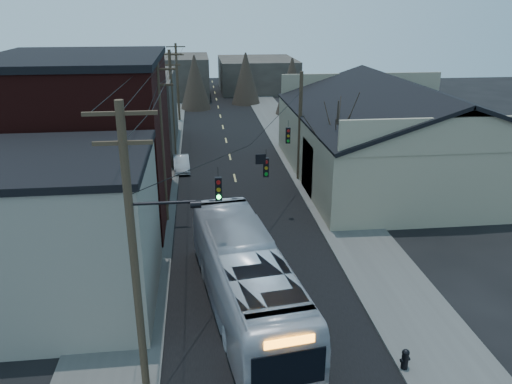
{
  "coord_description": "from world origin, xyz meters",
  "views": [
    {
      "loc": [
        -2.69,
        -11.94,
        13.1
      ],
      "look_at": [
        0.41,
        14.73,
        3.0
      ],
      "focal_mm": 35.0,
      "sensor_mm": 36.0,
      "label": 1
    }
  ],
  "objects": [
    {
      "name": "building_far_left",
      "position": [
        -6.0,
        65.0,
        3.0
      ],
      "size": [
        10.0,
        12.0,
        6.0
      ],
      "primitive_type": "cube",
      "color": "#322C28",
      "rests_on": "ground"
    },
    {
      "name": "building_brick",
      "position": [
        -10.0,
        20.0,
        5.0
      ],
      "size": [
        10.0,
        12.0,
        10.0
      ],
      "primitive_type": "cube",
      "color": "black",
      "rests_on": "ground"
    },
    {
      "name": "sidewalk_right",
      "position": [
        6.5,
        30.0,
        0.06
      ],
      "size": [
        4.0,
        110.0,
        0.12
      ],
      "primitive_type": "cube",
      "color": "#474744",
      "rests_on": "ground"
    },
    {
      "name": "road_surface",
      "position": [
        0.0,
        30.0,
        0.01
      ],
      "size": [
        9.0,
        110.0,
        0.02
      ],
      "primitive_type": "cube",
      "color": "black",
      "rests_on": "ground"
    },
    {
      "name": "utility_lines",
      "position": [
        -3.11,
        24.14,
        4.95
      ],
      "size": [
        11.24,
        45.28,
        10.5
      ],
      "color": "#382B1E",
      "rests_on": "ground"
    },
    {
      "name": "warehouse",
      "position": [
        13.0,
        25.0,
        2.7
      ],
      "size": [
        16.16,
        20.6,
        7.73
      ],
      "color": "gray",
      "rests_on": "ground"
    },
    {
      "name": "fire_hydrant",
      "position": [
        4.7,
        2.73,
        0.57
      ],
      "size": [
        0.41,
        0.29,
        0.85
      ],
      "rotation": [
        0.0,
        0.0,
        0.19
      ],
      "color": "black",
      "rests_on": "sidewalk_right"
    },
    {
      "name": "parked_car",
      "position": [
        -4.3,
        28.53,
        0.61
      ],
      "size": [
        1.5,
        3.76,
        1.22
      ],
      "primitive_type": "imported",
      "rotation": [
        0.0,
        0.0,
        0.06
      ],
      "color": "#A6AAAE",
      "rests_on": "ground"
    },
    {
      "name": "building_far_right",
      "position": [
        7.0,
        70.0,
        2.5
      ],
      "size": [
        12.0,
        14.0,
        5.0
      ],
      "primitive_type": "cube",
      "color": "#322C28",
      "rests_on": "ground"
    },
    {
      "name": "building_clapboard",
      "position": [
        -9.0,
        9.0,
        3.5
      ],
      "size": [
        8.0,
        8.0,
        7.0
      ],
      "primitive_type": "cube",
      "color": "gray",
      "rests_on": "ground"
    },
    {
      "name": "bare_tree",
      "position": [
        6.5,
        20.0,
        3.6
      ],
      "size": [
        0.4,
        0.4,
        7.2
      ],
      "primitive_type": "cone",
      "color": "black",
      "rests_on": "ground"
    },
    {
      "name": "building_left_far",
      "position": [
        -9.5,
        36.0,
        3.5
      ],
      "size": [
        9.0,
        14.0,
        7.0
      ],
      "primitive_type": "cube",
      "color": "#322C28",
      "rests_on": "ground"
    },
    {
      "name": "sidewalk_left",
      "position": [
        -6.5,
        30.0,
        0.06
      ],
      "size": [
        4.0,
        110.0,
        0.12
      ],
      "primitive_type": "cube",
      "color": "#474744",
      "rests_on": "ground"
    },
    {
      "name": "bus",
      "position": [
        -0.93,
        7.34,
        1.76
      ],
      "size": [
        4.65,
        12.95,
        3.53
      ],
      "primitive_type": "imported",
      "rotation": [
        0.0,
        0.0,
        3.28
      ],
      "color": "silver",
      "rests_on": "ground"
    }
  ]
}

